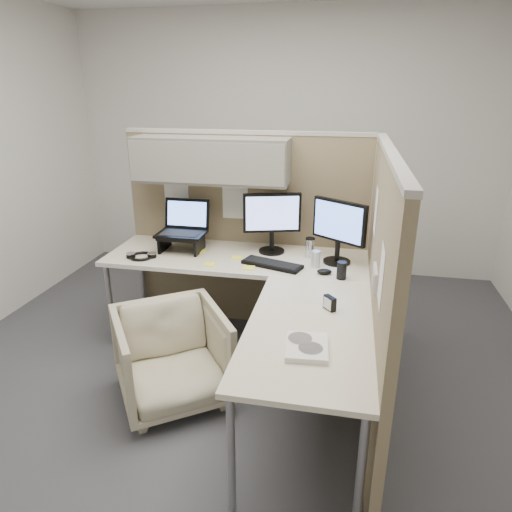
% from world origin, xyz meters
% --- Properties ---
extents(ground, '(4.50, 4.50, 0.00)m').
position_xyz_m(ground, '(0.00, 0.00, 0.00)').
color(ground, '#3B3B40').
rests_on(ground, ground).
extents(partition_back, '(2.00, 0.36, 1.63)m').
position_xyz_m(partition_back, '(-0.22, 0.83, 1.10)').
color(partition_back, '#857457').
rests_on(partition_back, ground).
extents(partition_right, '(0.07, 2.03, 1.63)m').
position_xyz_m(partition_right, '(0.90, -0.07, 0.82)').
color(partition_right, '#857457').
rests_on(partition_right, ground).
extents(desk, '(2.00, 1.98, 0.73)m').
position_xyz_m(desk, '(0.12, 0.13, 0.69)').
color(desk, beige).
rests_on(desk, ground).
extents(office_chair, '(0.90, 0.89, 0.68)m').
position_xyz_m(office_chair, '(-0.35, -0.26, 0.34)').
color(office_chair, '#B4A58F').
rests_on(office_chair, ground).
extents(monitor_left, '(0.43, 0.20, 0.47)m').
position_xyz_m(monitor_left, '(0.14, 0.68, 1.00)').
color(monitor_left, black).
rests_on(monitor_left, desk).
extents(monitor_right, '(0.38, 0.28, 0.47)m').
position_xyz_m(monitor_right, '(0.64, 0.55, 1.00)').
color(monitor_right, black).
rests_on(monitor_right, desk).
extents(laptop_station, '(0.37, 0.31, 0.38)m').
position_xyz_m(laptop_station, '(-0.56, 0.60, 0.88)').
color(laptop_station, black).
rests_on(laptop_station, desk).
extents(keyboard, '(0.46, 0.27, 0.02)m').
position_xyz_m(keyboard, '(0.19, 0.39, 0.74)').
color(keyboard, black).
rests_on(keyboard, desk).
extents(mouse, '(0.11, 0.08, 0.04)m').
position_xyz_m(mouse, '(0.57, 0.31, 0.75)').
color(mouse, black).
rests_on(mouse, desk).
extents(travel_mug, '(0.07, 0.07, 0.15)m').
position_xyz_m(travel_mug, '(0.44, 0.63, 0.81)').
color(travel_mug, silver).
rests_on(travel_mug, desk).
extents(soda_can_green, '(0.07, 0.07, 0.12)m').
position_xyz_m(soda_can_green, '(0.69, 0.25, 0.79)').
color(soda_can_green, black).
rests_on(soda_can_green, desk).
extents(soda_can_silver, '(0.07, 0.07, 0.12)m').
position_xyz_m(soda_can_silver, '(0.50, 0.44, 0.79)').
color(soda_can_silver, silver).
rests_on(soda_can_silver, desk).
extents(sticky_note_d, '(0.08, 0.08, 0.01)m').
position_xyz_m(sticky_note_d, '(-0.10, 0.48, 0.73)').
color(sticky_note_d, '#FDFF43').
rests_on(sticky_note_d, desk).
extents(sticky_note_b, '(0.08, 0.08, 0.01)m').
position_xyz_m(sticky_note_b, '(0.04, 0.31, 0.73)').
color(sticky_note_b, '#FDFF43').
rests_on(sticky_note_b, desk).
extents(sticky_note_a, '(0.08, 0.08, 0.01)m').
position_xyz_m(sticky_note_a, '(-0.26, 0.32, 0.73)').
color(sticky_note_a, '#FDFF43').
rests_on(sticky_note_a, desk).
extents(sticky_note_c, '(0.09, 0.09, 0.01)m').
position_xyz_m(sticky_note_c, '(-0.41, 0.57, 0.73)').
color(sticky_note_c, '#FDFF43').
rests_on(sticky_note_c, desk).
extents(headphones, '(0.22, 0.22, 0.03)m').
position_xyz_m(headphones, '(-0.81, 0.36, 0.74)').
color(headphones, black).
rests_on(headphones, desk).
extents(paper_stack, '(0.22, 0.27, 0.03)m').
position_xyz_m(paper_stack, '(0.55, -0.68, 0.75)').
color(paper_stack, white).
rests_on(paper_stack, desk).
extents(desk_clock, '(0.08, 0.08, 0.08)m').
position_xyz_m(desk_clock, '(0.63, -0.22, 0.77)').
color(desk_clock, black).
rests_on(desk_clock, desk).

